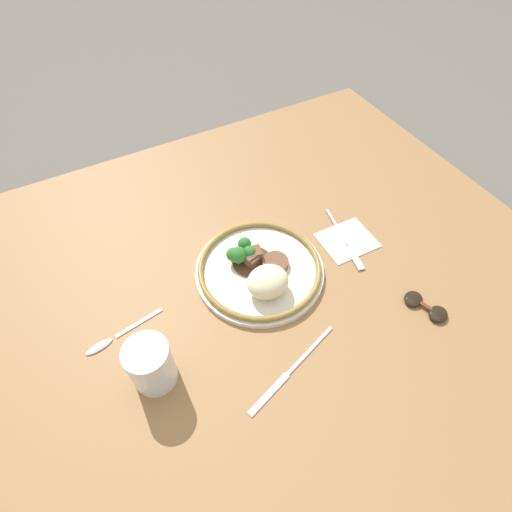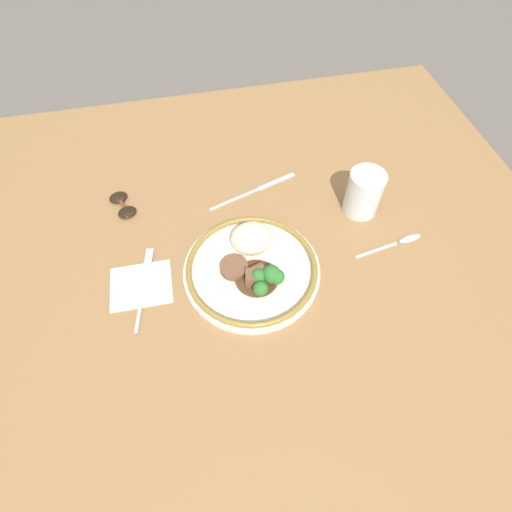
{
  "view_description": "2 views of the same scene",
  "coord_description": "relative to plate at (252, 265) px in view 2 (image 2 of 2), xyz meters",
  "views": [
    {
      "loc": [
        0.23,
        0.39,
        0.73
      ],
      "look_at": [
        -0.03,
        -0.07,
        0.07
      ],
      "focal_mm": 28.0,
      "sensor_mm": 36.0,
      "label": 1
    },
    {
      "loc": [
        -0.11,
        -0.49,
        0.72
      ],
      "look_at": [
        -0.01,
        -0.04,
        0.07
      ],
      "focal_mm": 28.0,
      "sensor_mm": 36.0,
      "label": 2
    }
  ],
  "objects": [
    {
      "name": "dining_table",
      "position": [
        0.02,
        0.05,
        -0.04
      ],
      "size": [
        1.33,
        1.19,
        0.03
      ],
      "color": "olive",
      "rests_on": "ground"
    },
    {
      "name": "knife",
      "position": [
        0.06,
        0.22,
        -0.02
      ],
      "size": [
        0.22,
        0.08,
        0.0
      ],
      "rotation": [
        0.0,
        0.0,
        0.32
      ],
      "color": "#B7B7BC",
      "rests_on": "dining_table"
    },
    {
      "name": "spoon",
      "position": [
        0.33,
        0.0,
        -0.02
      ],
      "size": [
        0.16,
        0.04,
        0.01
      ],
      "rotation": [
        0.0,
        0.0,
        0.17
      ],
      "color": "#B7B7BC",
      "rests_on": "dining_table"
    },
    {
      "name": "juice_glass",
      "position": [
        0.27,
        0.11,
        0.03
      ],
      "size": [
        0.08,
        0.08,
        0.1
      ],
      "color": "#F4AD19",
      "rests_on": "dining_table"
    },
    {
      "name": "plate",
      "position": [
        0.0,
        0.0,
        0.0
      ],
      "size": [
        0.28,
        0.28,
        0.07
      ],
      "color": "silver",
      "rests_on": "dining_table"
    },
    {
      "name": "fork",
      "position": [
        -0.22,
        0.02,
        -0.01
      ],
      "size": [
        0.05,
        0.19,
        0.0
      ],
      "rotation": [
        0.0,
        0.0,
        1.37
      ],
      "color": "#B7B7BC",
      "rests_on": "napkin"
    },
    {
      "name": "ground_plane",
      "position": [
        0.02,
        0.05,
        -0.05
      ],
      "size": [
        8.0,
        8.0,
        0.0
      ],
      "primitive_type": "plane",
      "color": "#5B5651"
    },
    {
      "name": "napkin",
      "position": [
        -0.22,
        0.01,
        -0.02
      ],
      "size": [
        0.12,
        0.11,
        0.0
      ],
      "color": "silver",
      "rests_on": "dining_table"
    },
    {
      "name": "sunglasses",
      "position": [
        -0.25,
        0.23,
        -0.01
      ],
      "size": [
        0.07,
        0.1,
        0.01
      ],
      "rotation": [
        0.0,
        0.0,
        0.35
      ],
      "color": "black",
      "rests_on": "dining_table"
    }
  ]
}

